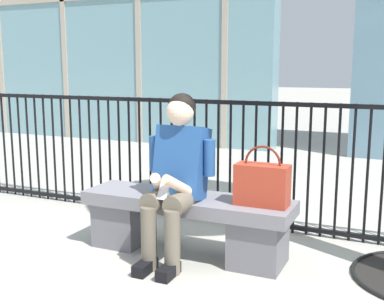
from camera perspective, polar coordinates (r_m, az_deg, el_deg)
name	(u,v)px	position (r m, az deg, el deg)	size (l,w,h in m)	color
ground_plane	(187,253)	(3.80, -0.63, -11.46)	(60.00, 60.00, 0.00)	#B2ADA3
stone_bench	(187,219)	(3.70, -0.64, -7.56)	(1.60, 0.44, 0.45)	slate
seated_person_with_phone	(176,173)	(3.50, -1.86, -2.18)	(0.52, 0.66, 1.21)	#6B6051
handbag_on_bench	(262,184)	(3.41, 8.17, -3.45)	(0.37, 0.17, 0.42)	#B23823
plaza_railing	(224,162)	(4.34, 3.75, -0.97)	(9.99, 0.04, 1.11)	black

